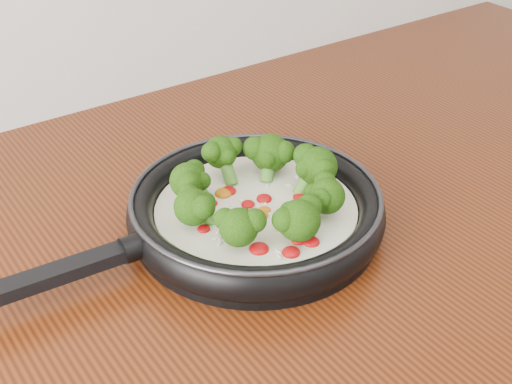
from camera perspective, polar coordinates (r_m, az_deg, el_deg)
skillet at (r=0.78m, az=-0.09°, el=-1.28°), size 0.46×0.31×0.08m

